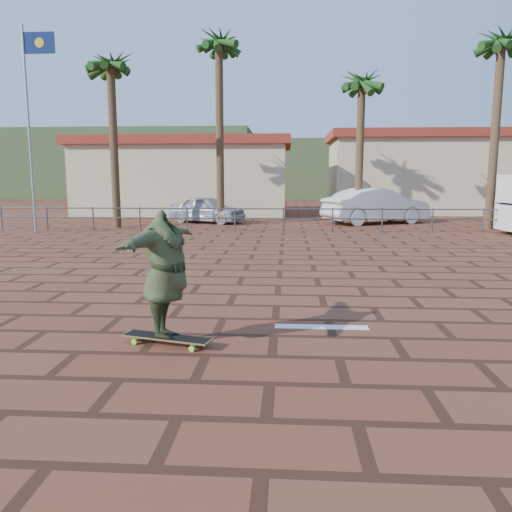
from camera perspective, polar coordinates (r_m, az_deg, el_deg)
The scene contains 16 objects.
ground at distance 8.76m, azimuth 2.37°, elevation -5.73°, with size 120.00×120.00×0.00m, color brown.
paint_stripe at distance 7.63m, azimuth 7.48°, elevation -8.03°, with size 1.40×0.22×0.01m, color white.
guardrail at distance 20.54m, azimuth 3.16°, elevation 4.65°, with size 24.06×0.06×1.00m.
flagpole at distance 22.05m, azimuth -24.31°, elevation 14.49°, with size 1.30×0.10×8.00m.
palm_far_left at distance 23.73m, azimuth -16.29°, elevation 19.83°, with size 2.40×2.40×8.25m.
palm_left at distance 24.37m, azimuth -4.27°, elevation 22.55°, with size 2.40×2.40×9.45m.
palm_center at distance 24.56m, azimuth 12.00°, elevation 18.49°, with size 2.40×2.40×7.75m.
palm_right at distance 24.73m, azimuth 26.24°, elevation 20.60°, with size 2.40×2.40×9.05m.
building_west at distance 31.10m, azimuth -7.90°, elevation 9.00°, with size 12.60×7.60×4.50m.
building_east at distance 33.41m, azimuth 17.42°, elevation 9.11°, with size 10.60×6.60×5.00m.
hill_front at distance 58.48m, azimuth 3.54°, elevation 9.72°, with size 70.00×18.00×6.00m, color #384C28.
hill_back at distance 68.21m, azimuth -15.57°, elevation 10.14°, with size 35.00×14.00×8.00m, color #384C28.
longboard at distance 6.86m, azimuth -10.13°, elevation -9.20°, with size 1.26×0.58×0.12m.
skateboarder at distance 6.65m, azimuth -10.34°, elevation -2.06°, with size 2.08×0.57×1.69m, color #364123.
car_silver at distance 24.85m, azimuth -5.62°, elevation 5.33°, with size 1.56×3.89×1.33m, color #B3B5BB.
car_white at distance 24.93m, azimuth 13.55°, elevation 5.58°, with size 1.81×5.19×1.71m, color silver.
Camera 1 is at (0.18, -8.48, 2.22)m, focal length 35.00 mm.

